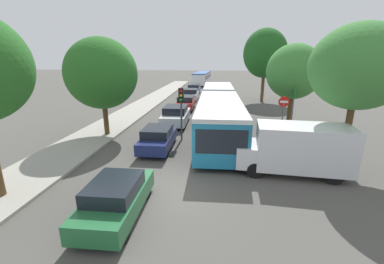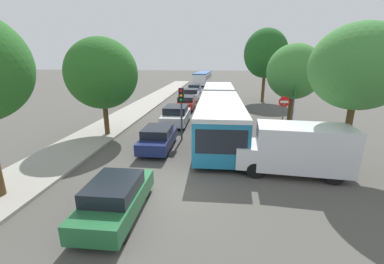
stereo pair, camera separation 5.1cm
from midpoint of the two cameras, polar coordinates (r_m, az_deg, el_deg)
ground_plane at (r=10.57m, az=-3.89°, el=-13.46°), size 200.00×200.00×0.00m
kerb_strip_left at (r=32.27m, az=-9.08°, el=6.85°), size 3.20×53.33×0.14m
articulated_bus at (r=20.02m, az=6.10°, el=5.47°), size 3.04×17.75×2.63m
city_bus_rear at (r=52.62m, az=2.44°, el=12.05°), size 3.08×11.23×2.39m
queued_car_green at (r=9.29m, az=-16.50°, el=-13.85°), size 1.67×3.88×1.34m
queued_car_navy at (r=15.15m, az=-7.47°, el=-1.34°), size 1.69×3.93×1.36m
queued_car_white at (r=20.66m, az=-3.47°, el=3.76°), size 1.90×4.42×1.53m
queued_car_red at (r=26.86m, az=-1.22°, el=6.55°), size 1.73×4.01×1.39m
queued_car_silver at (r=32.63m, az=-0.11°, el=8.33°), size 1.80×4.18×1.45m
queued_car_blue at (r=38.48m, az=0.60°, el=9.51°), size 1.75×4.07×1.41m
white_van at (r=12.70m, az=22.41°, el=-3.35°), size 5.15×2.36×2.31m
traffic_light at (r=16.33m, az=-2.30°, el=6.61°), size 0.32×0.36×3.40m
no_entry_sign at (r=17.84m, az=19.71°, el=4.46°), size 0.70×0.08×2.82m
direction_sign_post at (r=20.25m, az=21.87°, el=7.54°), size 0.38×1.38×3.60m
tree_left_mid at (r=18.00m, az=-19.28°, el=11.78°), size 4.62×4.62×6.52m
tree_right_near at (r=13.59m, az=33.60°, el=11.51°), size 4.13×4.13×6.72m
tree_right_mid at (r=21.37m, az=22.02°, el=12.03°), size 4.08×4.08×6.27m
tree_right_far at (r=32.60m, az=16.17°, el=16.18°), size 5.08×5.08×8.52m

